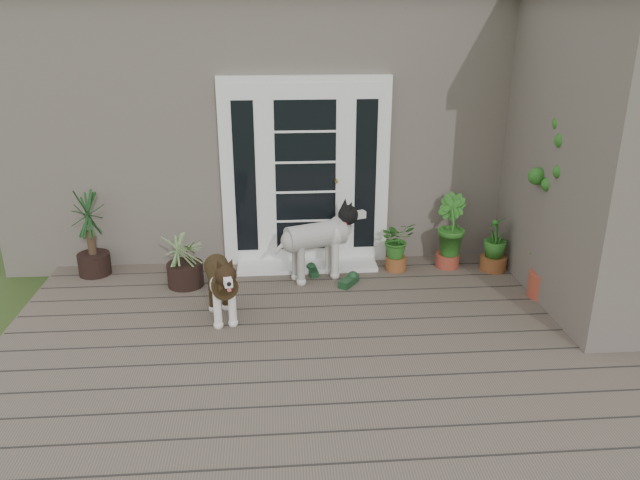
{
  "coord_description": "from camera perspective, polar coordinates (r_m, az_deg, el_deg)",
  "views": [
    {
      "loc": [
        -0.56,
        -4.18,
        2.92
      ],
      "look_at": [
        -0.1,
        1.75,
        0.7
      ],
      "focal_mm": 34.57,
      "sensor_mm": 36.0,
      "label": 1
    }
  ],
  "objects": [
    {
      "name": "herb_c",
      "position": [
        7.28,
        15.85,
        -0.85
      ],
      "size": [
        0.45,
        0.45,
        0.5
      ],
      "primitive_type": "imported",
      "rotation": [
        0.0,
        0.0,
        4.03
      ],
      "color": "#175016",
      "rests_on": "deck"
    },
    {
      "name": "door_unit",
      "position": [
        7.0,
        -1.36,
        6.21
      ],
      "size": [
        1.9,
        0.14,
        2.15
      ],
      "primitive_type": "cube",
      "color": "white",
      "rests_on": "deck"
    },
    {
      "name": "herb_b",
      "position": [
        7.22,
        11.82,
        -0.06
      ],
      "size": [
        0.52,
        0.52,
        0.64
      ],
      "primitive_type": "imported",
      "rotation": [
        0.0,
        0.0,
        1.84
      ],
      "color": "#1B611D",
      "rests_on": "deck"
    },
    {
      "name": "clog_left",
      "position": [
        6.97,
        -0.69,
        -2.84
      ],
      "size": [
        0.17,
        0.3,
        0.08
      ],
      "primitive_type": null,
      "rotation": [
        0.0,
        0.0,
        0.15
      ],
      "color": "#16371C",
      "rests_on": "deck"
    },
    {
      "name": "door_step",
      "position": [
        7.15,
        -1.2,
        -2.37
      ],
      "size": [
        1.6,
        0.4,
        0.05
      ],
      "primitive_type": "cube",
      "color": "white",
      "rests_on": "deck"
    },
    {
      "name": "house_main",
      "position": [
        8.95,
        -0.81,
        11.67
      ],
      "size": [
        7.4,
        4.0,
        3.1
      ],
      "primitive_type": "cube",
      "color": "#665E54",
      "rests_on": "ground"
    },
    {
      "name": "deck",
      "position": [
        5.43,
        2.19,
        -11.35
      ],
      "size": [
        6.2,
        4.6,
        0.12
      ],
      "primitive_type": "cube",
      "color": "#6B5B4C",
      "rests_on": "ground"
    },
    {
      "name": "house_wing",
      "position": [
        6.79,
        26.53,
        6.68
      ],
      "size": [
        1.6,
        2.4,
        3.1
      ],
      "primitive_type": "cube",
      "color": "#665E54",
      "rests_on": "ground"
    },
    {
      "name": "clog_right",
      "position": [
        6.7,
        2.66,
        -3.77
      ],
      "size": [
        0.32,
        0.36,
        0.1
      ],
      "primitive_type": null,
      "rotation": [
        0.0,
        0.0,
        -0.62
      ],
      "color": "#16391E",
      "rests_on": "deck"
    },
    {
      "name": "spider_plant",
      "position": [
        6.73,
        -12.48,
        -1.44
      ],
      "size": [
        0.83,
        0.83,
        0.69
      ],
      "primitive_type": null,
      "rotation": [
        0.0,
        0.0,
        0.36
      ],
      "color": "#7A8D57",
      "rests_on": "deck"
    },
    {
      "name": "yucca",
      "position": [
        7.27,
        -20.5,
        0.56
      ],
      "size": [
        0.7,
        0.7,
        0.97
      ],
      "primitive_type": null,
      "rotation": [
        0.0,
        0.0,
        -0.05
      ],
      "color": "black",
      "rests_on": "deck"
    },
    {
      "name": "herb_a",
      "position": [
        7.06,
        7.08,
        -0.88
      ],
      "size": [
        0.49,
        0.49,
        0.5
      ],
      "primitive_type": "imported",
      "rotation": [
        0.0,
        0.0,
        0.32
      ],
      "color": "#1A5B1A",
      "rests_on": "deck"
    },
    {
      "name": "brindle_dog",
      "position": [
        5.95,
        -9.13,
        -4.4
      ],
      "size": [
        0.5,
        0.83,
        0.65
      ],
      "primitive_type": null,
      "rotation": [
        0.0,
        0.0,
        3.37
      ],
      "color": "#3C2B15",
      "rests_on": "deck"
    },
    {
      "name": "sapling",
      "position": [
        6.53,
        21.07,
        2.75
      ],
      "size": [
        0.71,
        0.71,
        1.93
      ],
      "primitive_type": null,
      "rotation": [
        0.0,
        0.0,
        -0.29
      ],
      "color": "#245B1A",
      "rests_on": "deck"
    },
    {
      "name": "white_dog",
      "position": [
        6.73,
        -0.39,
        -0.69
      ],
      "size": [
        0.97,
        0.67,
        0.74
      ],
      "primitive_type": null,
      "rotation": [
        0.0,
        0.0,
        -1.21
      ],
      "color": "silver",
      "rests_on": "deck"
    }
  ]
}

